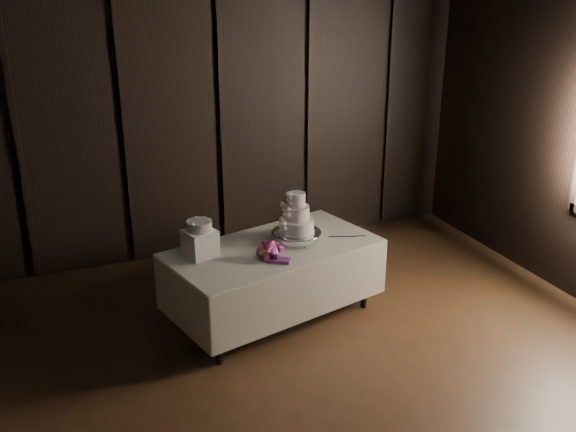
{
  "coord_description": "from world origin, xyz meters",
  "views": [
    {
      "loc": [
        -2.01,
        -3.56,
        3.21
      ],
      "look_at": [
        0.08,
        1.65,
        1.05
      ],
      "focal_mm": 40.0,
      "sensor_mm": 36.0,
      "label": 1
    }
  ],
  "objects_px": {
    "cake_stand": "(296,236)",
    "display_table": "(274,279)",
    "box_pedestal": "(200,243)",
    "wedding_cake": "(294,218)",
    "bouquet": "(270,251)",
    "small_cake": "(199,226)"
  },
  "relations": [
    {
      "from": "cake_stand",
      "to": "display_table",
      "type": "bearing_deg",
      "value": -167.91
    },
    {
      "from": "cake_stand",
      "to": "box_pedestal",
      "type": "xyz_separation_m",
      "value": [
        -0.95,
        0.0,
        0.08
      ]
    },
    {
      "from": "display_table",
      "to": "wedding_cake",
      "type": "xyz_separation_m",
      "value": [
        0.23,
        0.04,
        0.59
      ]
    },
    {
      "from": "box_pedestal",
      "to": "bouquet",
      "type": "bearing_deg",
      "value": -25.68
    },
    {
      "from": "cake_stand",
      "to": "small_cake",
      "type": "height_order",
      "value": "small_cake"
    },
    {
      "from": "wedding_cake",
      "to": "box_pedestal",
      "type": "height_order",
      "value": "wedding_cake"
    },
    {
      "from": "cake_stand",
      "to": "wedding_cake",
      "type": "height_order",
      "value": "wedding_cake"
    },
    {
      "from": "wedding_cake",
      "to": "box_pedestal",
      "type": "distance_m",
      "value": 0.93
    },
    {
      "from": "display_table",
      "to": "cake_stand",
      "type": "height_order",
      "value": "cake_stand"
    },
    {
      "from": "display_table",
      "to": "box_pedestal",
      "type": "relative_size",
      "value": 8.41
    },
    {
      "from": "cake_stand",
      "to": "box_pedestal",
      "type": "height_order",
      "value": "box_pedestal"
    },
    {
      "from": "wedding_cake",
      "to": "small_cake",
      "type": "distance_m",
      "value": 0.92
    },
    {
      "from": "box_pedestal",
      "to": "small_cake",
      "type": "height_order",
      "value": "small_cake"
    },
    {
      "from": "cake_stand",
      "to": "small_cake",
      "type": "bearing_deg",
      "value": 179.99
    },
    {
      "from": "display_table",
      "to": "wedding_cake",
      "type": "height_order",
      "value": "wedding_cake"
    },
    {
      "from": "bouquet",
      "to": "small_cake",
      "type": "height_order",
      "value": "small_cake"
    },
    {
      "from": "bouquet",
      "to": "box_pedestal",
      "type": "relative_size",
      "value": 1.54
    },
    {
      "from": "cake_stand",
      "to": "box_pedestal",
      "type": "bearing_deg",
      "value": 179.99
    },
    {
      "from": "box_pedestal",
      "to": "small_cake",
      "type": "bearing_deg",
      "value": 0.0
    },
    {
      "from": "box_pedestal",
      "to": "small_cake",
      "type": "xyz_separation_m",
      "value": [
        0.0,
        0.0,
        0.17
      ]
    },
    {
      "from": "cake_stand",
      "to": "bouquet",
      "type": "relative_size",
      "value": 1.21
    },
    {
      "from": "wedding_cake",
      "to": "small_cake",
      "type": "height_order",
      "value": "wedding_cake"
    }
  ]
}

